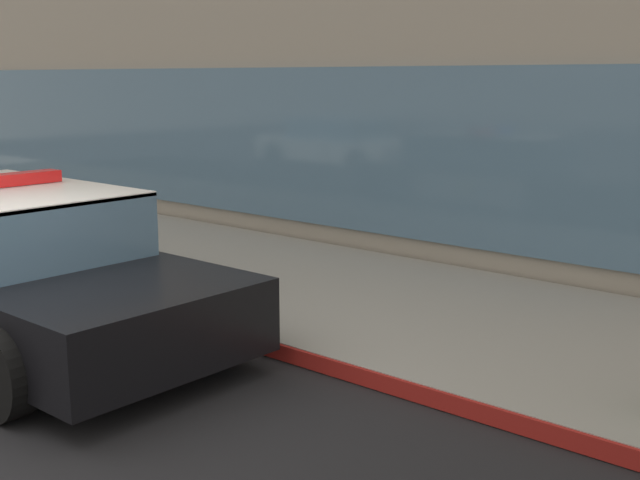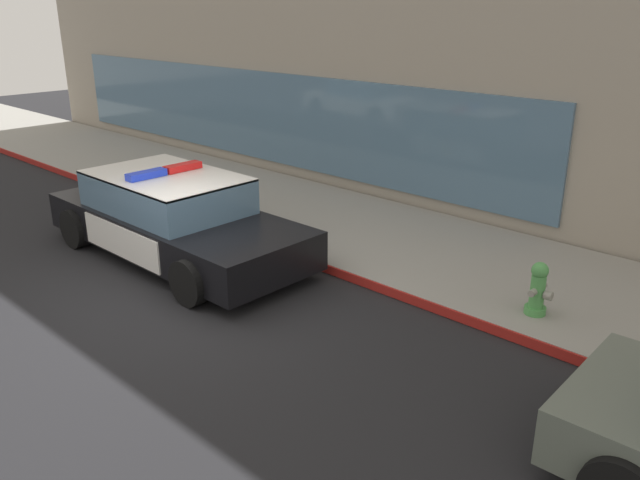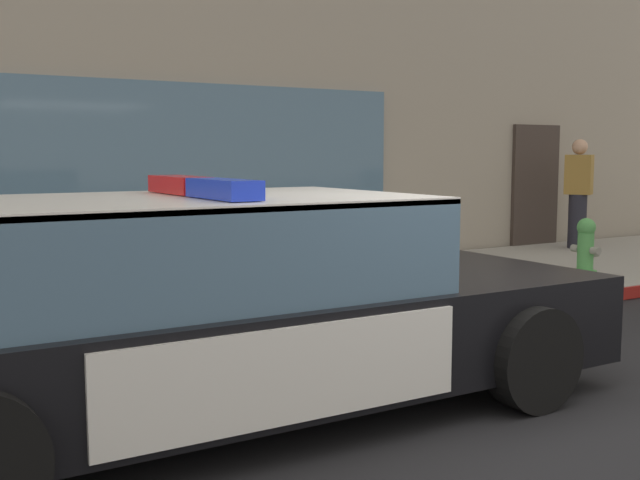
# 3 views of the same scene
# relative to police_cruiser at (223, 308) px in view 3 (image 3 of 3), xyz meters

# --- Properties ---
(ground) EXTENTS (48.00, 48.00, 0.00)m
(ground) POSITION_rel_police_cruiser_xyz_m (1.52, -0.96, -0.68)
(ground) COLOR black
(sidewalk) EXTENTS (48.00, 3.44, 0.15)m
(sidewalk) POSITION_rel_police_cruiser_xyz_m (1.52, 2.91, -0.61)
(sidewalk) COLOR gray
(sidewalk) RESTS_ON ground
(curb_red_paint) EXTENTS (28.80, 0.04, 0.14)m
(curb_red_paint) POSITION_rel_police_cruiser_xyz_m (1.52, 1.17, -0.61)
(curb_red_paint) COLOR maroon
(curb_red_paint) RESTS_ON ground
(police_cruiser) EXTENTS (5.03, 2.15, 1.49)m
(police_cruiser) POSITION_rel_police_cruiser_xyz_m (0.00, 0.00, 0.00)
(police_cruiser) COLOR black
(police_cruiser) RESTS_ON ground
(fire_hydrant) EXTENTS (0.34, 0.39, 0.73)m
(fire_hydrant) POSITION_rel_police_cruiser_xyz_m (5.50, 1.81, -0.18)
(fire_hydrant) COLOR #4C994C
(fire_hydrant) RESTS_ON sidewalk
(pedestrian_on_sidewalk) EXTENTS (0.42, 0.48, 1.71)m
(pedestrian_on_sidewalk) POSITION_rel_police_cruiser_xyz_m (7.79, 3.91, 0.33)
(pedestrian_on_sidewalk) COLOR #23232D
(pedestrian_on_sidewalk) RESTS_ON sidewalk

